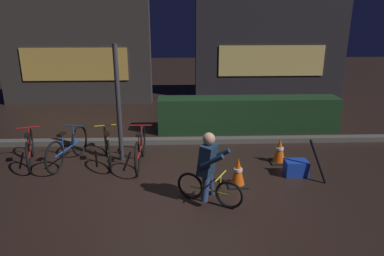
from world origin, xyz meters
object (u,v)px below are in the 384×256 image
object	(u,v)px
parked_bike_left_mid	(68,148)
closed_umbrella	(318,161)
traffic_cone_far	(280,151)
cyclist	(209,168)
street_post	(118,105)
parked_bike_center_right	(140,149)
parked_bike_center_left	(107,147)
blue_crate	(296,168)
parked_bike_leftmost	(30,149)
traffic_cone_near	(238,172)

from	to	relation	value
parked_bike_left_mid	closed_umbrella	size ratio (longest dim) A/B	1.91
traffic_cone_far	cyclist	world-z (taller)	cyclist
closed_umbrella	parked_bike_left_mid	bearing A→B (deg)	35.27
street_post	parked_bike_center_right	xyz separation A→B (m)	(0.44, -0.27, -0.88)
parked_bike_center_right	street_post	bearing A→B (deg)	58.80
cyclist	closed_umbrella	bearing A→B (deg)	47.78
street_post	parked_bike_center_left	world-z (taller)	street_post
blue_crate	cyclist	xyz separation A→B (m)	(-1.81, -1.00, 0.48)
traffic_cone_far	blue_crate	bearing A→B (deg)	-75.62
parked_bike_center_left	traffic_cone_far	xyz separation A→B (m)	(3.66, -0.18, -0.08)
parked_bike_left_mid	parked_bike_center_right	size ratio (longest dim) A/B	0.95
parked_bike_left_mid	blue_crate	size ratio (longest dim) A/B	3.70
parked_bike_left_mid	closed_umbrella	world-z (taller)	closed_umbrella
parked_bike_center_right	closed_umbrella	bearing A→B (deg)	-103.88
parked_bike_leftmost	cyclist	xyz separation A→B (m)	(3.61, -1.76, 0.29)
parked_bike_leftmost	blue_crate	size ratio (longest dim) A/B	3.48
parked_bike_leftmost	parked_bike_center_left	xyz separation A→B (m)	(1.60, 0.04, 0.00)
closed_umbrella	parked_bike_center_left	bearing A→B (deg)	32.41
parked_bike_center_left	traffic_cone_near	world-z (taller)	parked_bike_center_left
parked_bike_center_right	traffic_cone_near	size ratio (longest dim) A/B	3.14
blue_crate	parked_bike_left_mid	bearing A→B (deg)	170.74
parked_bike_left_mid	traffic_cone_near	distance (m)	3.61
parked_bike_leftmost	closed_umbrella	world-z (taller)	closed_umbrella
parked_bike_leftmost	street_post	bearing A→B (deg)	-104.30
parked_bike_center_right	cyclist	xyz separation A→B (m)	(1.29, -1.63, 0.27)
traffic_cone_far	street_post	bearing A→B (deg)	175.36
parked_bike_left_mid	traffic_cone_far	distance (m)	4.47
parked_bike_left_mid	parked_bike_center_left	xyz separation A→B (m)	(0.81, 0.05, -0.01)
parked_bike_left_mid	blue_crate	distance (m)	4.70
street_post	traffic_cone_near	bearing A→B (deg)	-29.23
parked_bike_left_mid	closed_umbrella	distance (m)	5.05
parked_bike_left_mid	cyclist	bearing A→B (deg)	-108.49
closed_umbrella	traffic_cone_near	bearing A→B (deg)	52.34
parked_bike_left_mid	cyclist	distance (m)	3.33
parked_bike_leftmost	traffic_cone_far	world-z (taller)	parked_bike_leftmost
traffic_cone_near	blue_crate	world-z (taller)	traffic_cone_near
cyclist	parked_bike_left_mid	bearing A→B (deg)	176.53
parked_bike_center_right	closed_umbrella	world-z (taller)	parked_bike_center_right
parked_bike_center_left	closed_umbrella	world-z (taller)	closed_umbrella
street_post	traffic_cone_near	xyz separation A→B (m)	(2.32, -1.30, -0.97)
parked_bike_center_left	closed_umbrella	distance (m)	4.27
parked_bike_center_right	traffic_cone_near	xyz separation A→B (m)	(1.88, -1.03, -0.09)
parked_bike_left_mid	parked_bike_center_left	world-z (taller)	parked_bike_left_mid
street_post	parked_bike_leftmost	xyz separation A→B (m)	(-1.88, -0.14, -0.90)
parked_bike_center_right	cyclist	world-z (taller)	cyclist
street_post	parked_bike_center_left	xyz separation A→B (m)	(-0.28, -0.09, -0.89)
blue_crate	cyclist	distance (m)	2.12
traffic_cone_near	blue_crate	xyz separation A→B (m)	(1.22, 0.40, -0.11)
parked_bike_center_left	closed_umbrella	xyz separation A→B (m)	(4.13, -1.06, 0.05)
cyclist	parked_bike_leftmost	bearing A→B (deg)	-177.61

